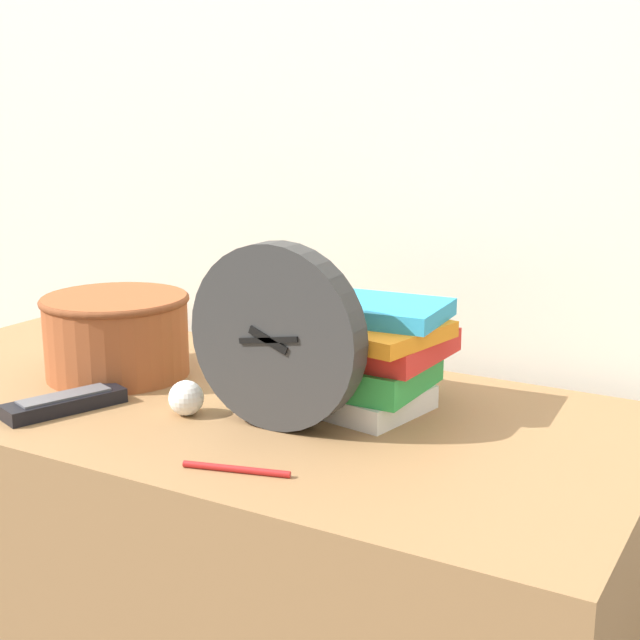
% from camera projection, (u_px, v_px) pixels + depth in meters
% --- Properties ---
extents(wall_back, '(6.00, 0.04, 2.40)m').
position_uv_depth(wall_back, '(338.00, 59.00, 1.46)').
color(wall_back, silver).
rests_on(wall_back, ground_plane).
extents(desk, '(1.19, 0.57, 0.72)m').
position_uv_depth(desk, '(225.00, 621.00, 1.36)').
color(desk, olive).
rests_on(desk, ground_plane).
extents(desk_clock, '(0.24, 0.04, 0.24)m').
position_uv_depth(desk_clock, '(276.00, 337.00, 1.13)').
color(desk_clock, '#333333').
rests_on(desk_clock, desk).
extents(book_stack, '(0.25, 0.21, 0.15)m').
position_uv_depth(book_stack, '(360.00, 356.00, 1.22)').
color(book_stack, white).
rests_on(book_stack, desk).
extents(basket, '(0.23, 0.23, 0.13)m').
position_uv_depth(basket, '(117.00, 332.00, 1.37)').
color(basket, '#994C28').
rests_on(basket, desk).
extents(tv_remote, '(0.10, 0.17, 0.02)m').
position_uv_depth(tv_remote, '(65.00, 403.00, 1.22)').
color(tv_remote, black).
rests_on(tv_remote, desk).
extents(crumpled_paper_ball, '(0.05, 0.05, 0.05)m').
position_uv_depth(crumpled_paper_ball, '(186.00, 398.00, 1.20)').
color(crumpled_paper_ball, white).
rests_on(crumpled_paper_ball, desk).
extents(pen, '(0.13, 0.04, 0.01)m').
position_uv_depth(pen, '(236.00, 469.00, 1.01)').
color(pen, '#B21E1E').
rests_on(pen, desk).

